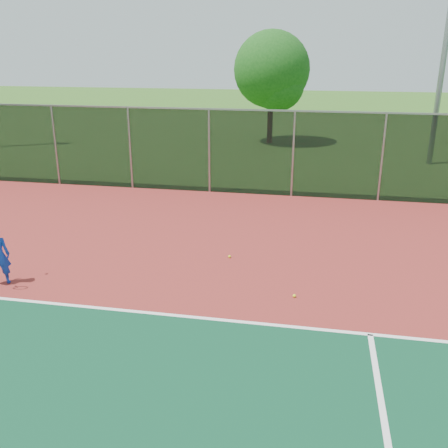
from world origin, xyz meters
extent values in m
plane|color=#2B5819|center=(0.00, 0.00, 0.00)|extent=(120.00, 120.00, 0.00)
cube|color=maroon|center=(0.00, 2.00, 0.01)|extent=(30.00, 20.00, 0.02)
cube|color=white|center=(2.00, 3.00, 0.03)|extent=(22.00, 0.10, 0.00)
cube|color=black|center=(0.00, 12.00, 1.52)|extent=(30.00, 0.04, 3.00)
cube|color=gray|center=(0.00, 12.00, 3.02)|extent=(30.00, 0.06, 0.06)
sphere|color=#E2F01B|center=(0.54, 4.23, 0.06)|extent=(0.07, 0.07, 0.07)
sphere|color=#E2F01B|center=(-1.19, 6.06, 0.06)|extent=(0.07, 0.07, 0.07)
cylinder|color=#331D12|center=(-1.86, 22.54, 1.15)|extent=(0.30, 0.30, 2.30)
sphere|color=#144713|center=(-1.86, 22.54, 3.96)|extent=(4.09, 4.09, 4.09)
sphere|color=#144713|center=(-1.46, 22.24, 3.19)|extent=(2.81, 2.81, 2.81)
camera|label=1|loc=(0.83, -5.38, 5.04)|focal=40.00mm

